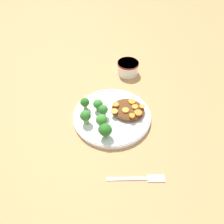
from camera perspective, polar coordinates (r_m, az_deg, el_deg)
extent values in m
plane|color=tan|center=(0.81, 0.00, -1.51)|extent=(4.00, 4.00, 0.00)
cylinder|color=white|center=(0.81, 0.00, -1.12)|extent=(0.28, 0.28, 0.02)
torus|color=white|center=(0.80, 0.00, -0.73)|extent=(0.28, 0.28, 0.01)
cylinder|color=white|center=(1.00, 4.16, 11.41)|extent=(0.09, 0.09, 0.06)
cylinder|color=maroon|center=(0.99, 4.24, 12.59)|extent=(0.10, 0.10, 0.01)
cylinder|color=white|center=(0.99, 4.22, 12.26)|extent=(0.08, 0.08, 0.01)
ellipsoid|color=#5B3319|center=(0.81, 4.20, 0.64)|extent=(0.12, 0.11, 0.02)
cylinder|color=#759E51|center=(0.82, -3.48, 1.26)|extent=(0.02, 0.02, 0.02)
sphere|color=#3D8433|center=(0.80, -3.54, 2.28)|extent=(0.04, 0.04, 0.04)
cylinder|color=#7FA85B|center=(0.77, -6.80, -2.10)|extent=(0.02, 0.02, 0.03)
sphere|color=#337A2D|center=(0.76, -6.96, -0.96)|extent=(0.04, 0.04, 0.04)
cylinder|color=#759E51|center=(0.76, -2.69, -3.12)|extent=(0.02, 0.02, 0.02)
sphere|color=#3D8433|center=(0.74, -2.75, -2.07)|extent=(0.04, 0.04, 0.04)
cylinder|color=#759E51|center=(0.73, -1.69, -5.85)|extent=(0.01, 0.01, 0.02)
sphere|color=#286B23|center=(0.71, -1.73, -4.71)|extent=(0.04, 0.04, 0.04)
cylinder|color=#7FA85B|center=(0.82, -6.99, 1.53)|extent=(0.02, 0.02, 0.02)
sphere|color=#286B23|center=(0.81, -7.12, 2.55)|extent=(0.03, 0.03, 0.03)
cylinder|color=#7FA85B|center=(0.79, -2.29, -0.45)|extent=(0.02, 0.02, 0.03)
sphere|color=#337A2D|center=(0.77, -2.34, 0.65)|extent=(0.03, 0.03, 0.03)
cylinder|color=orange|center=(0.81, 7.88, 1.46)|extent=(0.02, 0.02, 0.00)
cylinder|color=orange|center=(0.80, 1.10, 1.91)|extent=(0.02, 0.02, 0.01)
cylinder|color=orange|center=(0.82, 5.23, 2.72)|extent=(0.03, 0.03, 0.01)
cylinder|color=orange|center=(0.78, 6.80, -0.17)|extent=(0.03, 0.03, 0.01)
cylinder|color=orange|center=(0.79, 3.53, 0.50)|extent=(0.03, 0.03, 0.00)
cylinder|color=orange|center=(0.78, 0.62, 0.23)|extent=(0.02, 0.02, 0.00)
cylinder|color=orange|center=(0.77, 5.25, -0.99)|extent=(0.02, 0.02, 0.01)
cylinder|color=orange|center=(0.80, 6.00, 1.36)|extent=(0.02, 0.02, 0.01)
cube|color=silver|center=(0.68, 3.89, -16.96)|extent=(0.11, 0.06, 0.01)
cube|color=silver|center=(0.69, 11.44, -16.58)|extent=(0.06, 0.04, 0.01)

